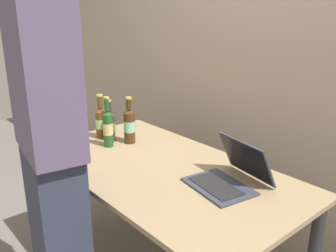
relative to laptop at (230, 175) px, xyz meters
name	(u,v)px	position (x,y,z in m)	size (l,w,h in m)	color
desk	(161,183)	(-0.38, -0.12, -0.15)	(1.59, 0.86, 0.72)	#9E8460
laptop	(230,175)	(0.00, 0.00, 0.00)	(0.38, 0.39, 0.22)	#383D4C
beer_bottle_amber	(129,125)	(-0.80, -0.03, 0.07)	(0.07, 0.07, 0.30)	#472B14
beer_bottle_green	(101,122)	(-1.00, -0.12, 0.06)	(0.07, 0.07, 0.30)	brown
beer_bottle_dark	(108,127)	(-0.84, -0.17, 0.07)	(0.06, 0.06, 0.32)	#1E5123
beer_bottle_brown	(110,126)	(-0.92, -0.11, 0.05)	(0.06, 0.06, 0.27)	#333333
person_figure	(51,156)	(-0.44, -0.71, 0.16)	(0.48, 0.32, 1.82)	#2D3347
back_wall	(259,48)	(-0.38, 0.70, 0.53)	(6.00, 0.10, 2.60)	tan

